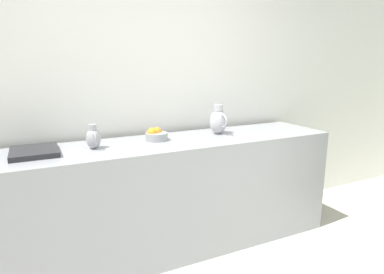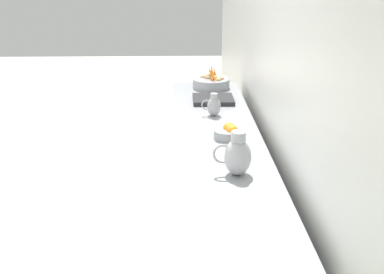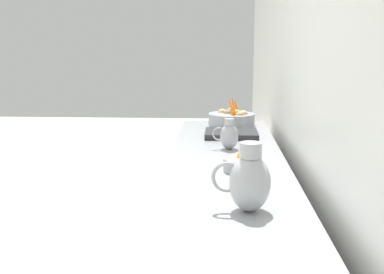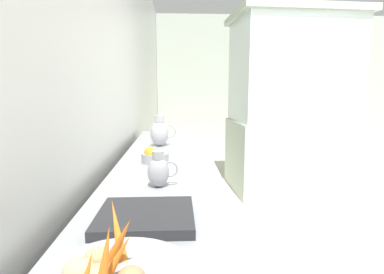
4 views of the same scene
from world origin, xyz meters
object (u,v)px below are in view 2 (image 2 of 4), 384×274
Objects in this scene: vegetable_colander at (211,82)px; metal_pitcher_short at (214,106)px; metal_pitcher_tall at (237,156)px; orange_bowl at (228,132)px.

vegetable_colander is 0.84m from metal_pitcher_short.
vegetable_colander is 1.36× the size of metal_pitcher_tall.
metal_pitcher_short reaches higher than orange_bowl.
metal_pitcher_tall is at bearing 89.15° from orange_bowl.
metal_pitcher_tall is (0.01, 0.57, 0.07)m from orange_bowl.
metal_pitcher_tall is (-0.02, 1.90, 0.06)m from vegetable_colander.
vegetable_colander reaches higher than metal_pitcher_short.
vegetable_colander is at bearing -88.83° from orange_bowl.
vegetable_colander is 1.94× the size of orange_bowl.
vegetable_colander is at bearing -92.46° from metal_pitcher_short.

